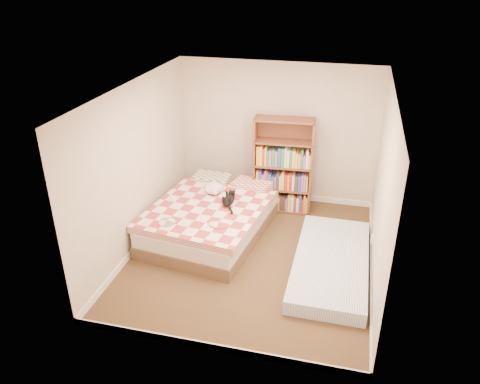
% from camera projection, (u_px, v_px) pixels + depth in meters
% --- Properties ---
extents(room, '(3.51, 4.01, 2.51)m').
position_uv_depth(room, '(252.00, 183.00, 6.52)').
color(room, '#48361F').
rests_on(room, ground).
extents(bed, '(1.89, 2.45, 0.60)m').
position_uv_depth(bed, '(212.00, 217.00, 7.52)').
color(bed, brown).
rests_on(bed, room).
extents(bookshelf, '(1.03, 0.39, 1.68)m').
position_uv_depth(bookshelf, '(283.00, 178.00, 8.10)').
color(bookshelf, '#512A1B').
rests_on(bookshelf, room).
extents(floor_mattress, '(1.03, 2.27, 0.20)m').
position_uv_depth(floor_mattress, '(331.00, 263.00, 6.67)').
color(floor_mattress, '#7496C1').
rests_on(floor_mattress, room).
extents(black_cat, '(0.20, 0.62, 0.14)m').
position_uv_depth(black_cat, '(229.00, 199.00, 7.36)').
color(black_cat, black).
rests_on(black_cat, bed).
extents(white_dog, '(0.39, 0.42, 0.16)m').
position_uv_depth(white_dog, '(214.00, 188.00, 7.67)').
color(white_dog, white).
rests_on(white_dog, bed).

